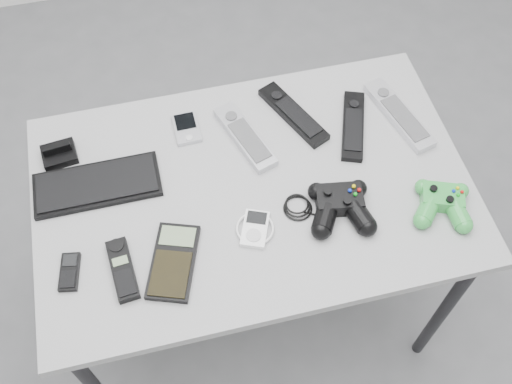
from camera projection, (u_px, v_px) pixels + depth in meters
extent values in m
plane|color=slate|center=(276.00, 314.00, 1.97)|extent=(3.50, 3.50, 0.00)
cube|color=gray|center=(253.00, 190.00, 1.43)|extent=(1.03, 0.66, 0.03)
cylinder|color=black|center=(444.00, 309.00, 1.63)|extent=(0.03, 0.03, 0.66)
cylinder|color=black|center=(81.00, 205.00, 1.81)|extent=(0.03, 0.03, 0.66)
cylinder|color=black|center=(374.00, 147.00, 1.93)|extent=(0.03, 0.03, 0.66)
cube|color=black|center=(97.00, 185.00, 1.41)|extent=(0.30, 0.13, 0.02)
cube|color=black|center=(58.00, 152.00, 1.45)|extent=(0.09, 0.08, 0.04)
cube|color=#B6B6BD|center=(187.00, 128.00, 1.51)|extent=(0.06, 0.10, 0.02)
cube|color=#B6B6BD|center=(245.00, 136.00, 1.49)|extent=(0.12, 0.23, 0.02)
cube|color=black|center=(293.00, 114.00, 1.53)|extent=(0.14, 0.23, 0.02)
cube|color=black|center=(353.00, 125.00, 1.51)|extent=(0.12, 0.22, 0.02)
cube|color=silver|center=(399.00, 114.00, 1.52)|extent=(0.11, 0.25, 0.02)
cube|color=black|center=(69.00, 272.00, 1.29)|extent=(0.05, 0.09, 0.02)
cube|color=black|center=(123.00, 269.00, 1.29)|extent=(0.06, 0.15, 0.02)
cube|color=black|center=(173.00, 262.00, 1.31)|extent=(0.15, 0.20, 0.02)
cube|color=white|center=(255.00, 229.00, 1.35)|extent=(0.12, 0.12, 0.02)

